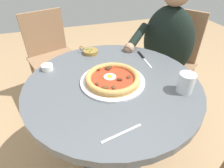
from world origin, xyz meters
TOP-DOWN VIEW (x-y plane):
  - ground_plane at (0.00, 0.00)m, footprint 6.00×6.00m
  - dining_table at (0.00, 0.00)m, footprint 0.89×0.89m
  - pizza_on_plate at (0.01, 0.00)m, footprint 0.33×0.33m
  - water_glass at (-0.17, -0.30)m, footprint 0.08×0.08m
  - steak_knife at (0.19, -0.26)m, footprint 0.21×0.02m
  - ramekin_capers at (0.22, 0.31)m, footprint 0.06×0.06m
  - olive_pan at (0.35, 0.04)m, footprint 0.09×0.11m
  - fork_utensil at (-0.32, 0.07)m, footprint 0.05×0.17m
  - diner_person at (0.37, -0.54)m, footprint 0.44×0.58m
  - cafe_chair_diner at (0.45, -0.66)m, footprint 0.55×0.55m
  - cafe_chair_spare_near at (0.88, 0.30)m, footprint 0.52×0.52m

SIDE VIEW (x-z plane):
  - ground_plane at x=0.00m, z-range -0.02..0.00m
  - diner_person at x=0.37m, z-range -0.06..1.08m
  - cafe_chair_spare_near at x=0.88m, z-range 0.09..0.94m
  - cafe_chair_diner at x=0.45m, z-range 0.09..0.99m
  - dining_table at x=0.00m, z-range 0.24..0.96m
  - fork_utensil at x=-0.32m, z-range 0.72..0.72m
  - steak_knife at x=0.19m, z-range 0.72..0.73m
  - olive_pan at x=0.35m, z-range 0.71..0.75m
  - ramekin_capers at x=0.22m, z-range 0.72..0.75m
  - pizza_on_plate at x=0.01m, z-range 0.72..0.76m
  - water_glass at x=-0.17m, z-range 0.71..0.81m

